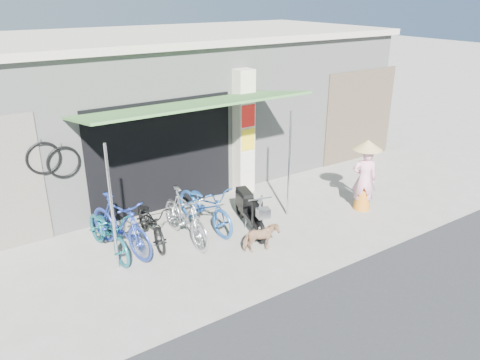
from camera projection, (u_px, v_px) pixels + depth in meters
ground at (276, 239)px, 9.40m from camera, size 80.00×80.00×0.00m
bicycle_shop at (162, 103)px, 12.64m from camera, size 12.30×5.30×3.66m
shop_pillar at (243, 133)px, 11.16m from camera, size 0.42×0.44×3.00m
awning at (193, 107)px, 9.25m from camera, size 4.60×1.88×2.72m
neighbour_right at (360, 116)px, 13.48m from camera, size 2.60×0.06×2.60m
bike_teal at (108, 232)px, 8.74m from camera, size 0.75×1.79×0.92m
bike_blue at (120, 225)px, 8.79m from camera, size 0.99×1.95×1.13m
bike_black at (151, 222)px, 9.18m from camera, size 0.74×1.69×0.86m
bike_silver at (185, 216)px, 9.18m from camera, size 0.52×1.79×1.07m
bike_navy at (205, 206)px, 9.72m from camera, size 0.84×1.93×0.98m
street_dog at (261, 238)px, 8.88m from camera, size 0.73×0.45×0.57m
moped at (249, 210)px, 9.68m from camera, size 0.64×1.67×0.96m
nun at (365, 175)px, 10.43m from camera, size 0.64×0.64×1.65m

